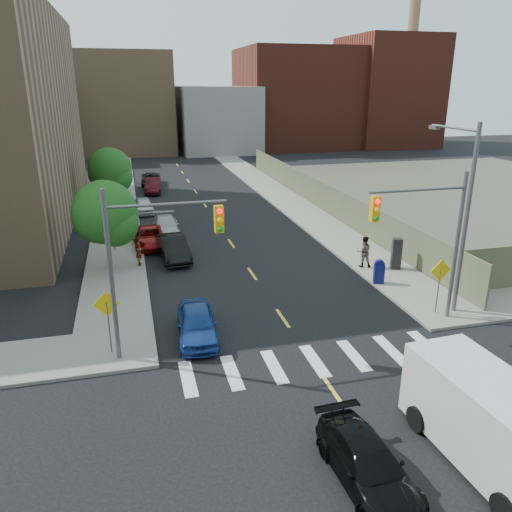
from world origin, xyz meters
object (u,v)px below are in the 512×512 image
parked_car_white (143,205)px  parked_car_maroon (153,185)px  parked_car_silver (166,226)px  mailbox (379,272)px  parked_car_red (149,237)px  pedestrian_east (364,252)px  parked_car_black (173,248)px  cargo_van (488,419)px  parked_car_blue (197,324)px  pedestrian_west (139,251)px  parked_car_grey (151,179)px  payphone (396,254)px  black_sedan (368,464)px

parked_car_white → parked_car_maroon: (1.30, 8.23, 0.09)m
parked_car_silver → mailbox: (10.50, -12.75, 0.15)m
parked_car_red → pedestrian_east: 14.40m
parked_car_silver → parked_car_white: parked_car_silver is taller
parked_car_red → parked_car_maroon: 17.73m
parked_car_black → parked_car_white: (-1.30, 12.63, -0.10)m
parked_car_black → cargo_van: (7.14, -20.10, 0.63)m
parked_car_maroon → parked_car_white: bearing=-94.1°
parked_car_red → parked_car_maroon: size_ratio=1.05×
parked_car_blue → pedestrian_east: size_ratio=2.20×
parked_car_maroon → pedestrian_west: 21.85m
parked_car_grey → mailbox: mailbox is taller
parked_car_blue → parked_car_red: 13.88m
parked_car_black → payphone: size_ratio=2.46×
parked_car_black → parked_car_white: 12.70m
parked_car_blue → pedestrian_west: pedestrian_west is taller
parked_car_black → parked_car_white: bearing=90.7°
parked_car_blue → parked_car_silver: 16.24m
payphone → parked_car_silver: bearing=156.4°
parked_car_grey → cargo_van: bearing=-78.6°
parked_car_black → parked_car_maroon: (0.00, 20.86, -0.02)m
parked_car_black → black_sedan: 20.39m
black_sedan → mailbox: size_ratio=3.13×
parked_car_black → payphone: bearing=-28.2°
parked_car_grey → mailbox: (10.50, -32.20, 0.18)m
parked_car_white → mailbox: 23.03m
pedestrian_east → cargo_van: bearing=89.7°
parked_car_grey → black_sedan: size_ratio=1.06×
mailbox → pedestrian_east: bearing=99.3°
mailbox → pedestrian_west: size_ratio=0.80×
parked_car_white → parked_car_grey: (1.30, 12.42, -0.02)m
parked_car_grey → pedestrian_west: (-2.10, -25.93, 0.37)m
parked_car_silver → black_sedan: 25.93m
pedestrian_east → pedestrian_west: bearing=-2.8°
parked_car_blue → parked_car_white: 23.31m
mailbox → cargo_van: bearing=-87.8°
parked_car_black → mailbox: bearing=-39.4°
parked_car_silver → black_sedan: parked_car_silver is taller
parked_car_grey → pedestrian_east: pedestrian_east is taller
parked_car_maroon → parked_car_silver: bearing=-85.1°
pedestrian_west → mailbox: bearing=-117.1°
parked_car_maroon → mailbox: 29.92m
cargo_van → pedestrian_east: 15.98m
parked_car_black → parked_car_silver: size_ratio=1.01×
parked_car_black → black_sedan: parked_car_black is taller
parked_car_maroon → cargo_van: 41.58m
parked_car_black → cargo_van: size_ratio=0.78×
parked_car_blue → parked_car_silver: parked_car_blue is taller
parked_car_maroon → payphone: (12.55, -26.19, 0.34)m
parked_car_maroon → parked_car_grey: (0.00, 4.18, -0.11)m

